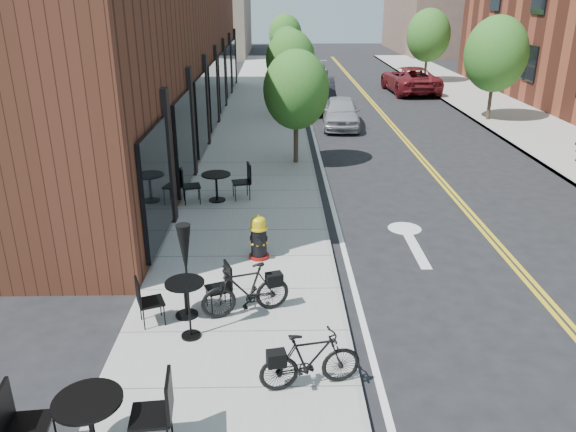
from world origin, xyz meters
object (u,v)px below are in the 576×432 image
object	(u,v)px
parked_car_b	(318,94)
bicycle_right	(310,360)
bistro_set_a	(90,418)
bistro_set_b	(185,294)
fire_hydrant	(259,238)
patio_umbrella	(185,258)
parked_car_far	(410,80)
parked_car_a	(341,112)
bistro_set_c	(216,183)
bicycle_left	(246,290)
parked_car_c	(314,72)

from	to	relation	value
parked_car_b	bicycle_right	bearing A→B (deg)	-93.39
bistro_set_a	bistro_set_b	size ratio (longest dim) A/B	1.21
fire_hydrant	patio_umbrella	distance (m)	3.41
patio_umbrella	parked_car_far	world-z (taller)	patio_umbrella
parked_car_a	patio_umbrella	bearing A→B (deg)	-100.52
fire_hydrant	bicycle_right	size ratio (longest dim) A/B	0.66
parked_car_b	parked_car_far	world-z (taller)	parked_car_far
bistro_set_c	parked_car_a	bearing A→B (deg)	52.20
bicycle_left	parked_car_c	distance (m)	29.77
parked_car_far	parked_car_b	bearing A→B (deg)	37.55
bistro_set_a	parked_car_c	size ratio (longest dim) A/B	0.46
bistro_set_a	parked_car_far	size ratio (longest dim) A/B	0.36
bicycle_left	bicycle_right	world-z (taller)	bicycle_left
parked_car_a	parked_car_c	distance (m)	13.73
patio_umbrella	parked_car_b	world-z (taller)	patio_umbrella
parked_car_a	parked_car_b	world-z (taller)	parked_car_b
bicycle_right	bistro_set_c	bearing A→B (deg)	3.45
bistro_set_c	patio_umbrella	xyz separation A→B (m)	(0.22, -6.79, 0.97)
bistro_set_c	parked_car_far	xyz separation A→B (m)	(9.70, 19.14, 0.14)
fire_hydrant	bicycle_right	distance (m)	4.50
parked_car_c	parked_car_far	xyz separation A→B (m)	(5.48, -4.41, 0.13)
fire_hydrant	bicycle_left	world-z (taller)	fire_hydrant
patio_umbrella	parked_car_b	distance (m)	21.21
bistro_set_a	bistro_set_b	bearing A→B (deg)	72.53
patio_umbrella	bicycle_left	bearing A→B (deg)	38.57
bistro_set_c	parked_car_c	world-z (taller)	parked_car_c
parked_car_a	parked_car_b	bearing A→B (deg)	103.48
fire_hydrant	bistro_set_c	size ratio (longest dim) A/B	0.52
parked_car_far	bicycle_left	bearing A→B (deg)	67.94
bicycle_left	parked_car_b	world-z (taller)	parked_car_b
bistro_set_a	bistro_set_b	world-z (taller)	bistro_set_a
fire_hydrant	patio_umbrella	xyz separation A→B (m)	(-1.08, -3.07, 1.01)
bicycle_right	patio_umbrella	distance (m)	2.59
bicycle_right	bistro_set_c	xyz separation A→B (m)	(-2.18, 8.13, 0.05)
fire_hydrant	parked_car_a	world-z (taller)	parked_car_a
bicycle_right	parked_car_b	world-z (taller)	parked_car_b
parked_car_far	bicycle_right	bearing A→B (deg)	71.32
bicycle_left	parked_car_a	bearing A→B (deg)	149.93
parked_car_c	parked_car_far	world-z (taller)	parked_car_far
bicycle_right	bistro_set_c	size ratio (longest dim) A/B	0.79
bistro_set_c	patio_umbrella	size ratio (longest dim) A/B	0.94
bistro_set_a	patio_umbrella	distance (m)	2.89
bicycle_right	parked_car_c	bearing A→B (deg)	-15.25
bicycle_left	parked_car_b	xyz separation A→B (m)	(2.73, 20.15, 0.15)
parked_car_c	parked_car_far	bearing A→B (deg)	-31.86
bicycle_left	bicycle_right	bearing A→B (deg)	9.11
bicycle_right	parked_car_c	xyz separation A→B (m)	(2.05, 31.68, 0.06)
bistro_set_b	parked_car_c	bearing A→B (deg)	60.05
fire_hydrant	bistro_set_a	bearing A→B (deg)	-102.91
bistro_set_a	parked_car_far	bearing A→B (deg)	64.40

